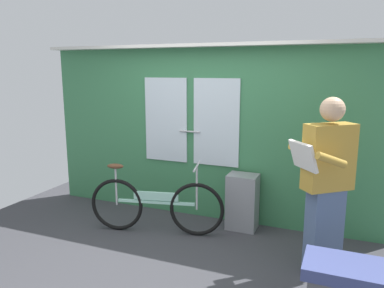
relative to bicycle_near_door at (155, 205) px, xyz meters
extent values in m
cube|color=#38383D|center=(0.37, -0.65, -0.37)|extent=(5.48, 4.37, 0.04)
cube|color=#387A4C|center=(0.37, 0.74, 0.75)|extent=(4.48, 0.08, 2.19)
cube|color=silver|center=(-0.18, 0.69, 0.92)|extent=(0.60, 0.02, 1.10)
cube|color=silver|center=(0.52, 0.69, 0.92)|extent=(0.60, 0.02, 1.10)
cylinder|color=#B2B2B7|center=(0.17, 0.67, 0.79)|extent=(0.28, 0.02, 0.02)
cube|color=silver|center=(0.37, 0.64, 1.86)|extent=(4.48, 0.28, 0.04)
torus|color=black|center=(0.49, 0.11, -0.03)|extent=(0.64, 0.19, 0.64)
torus|color=black|center=(-0.47, -0.11, -0.03)|extent=(0.64, 0.19, 0.64)
cube|color=#9EDBC6|center=(0.01, 0.00, 0.03)|extent=(0.91, 0.24, 0.03)
cube|color=#9EDBC6|center=(0.01, 0.00, 0.11)|extent=(0.53, 0.15, 0.10)
cylinder|color=#B7B7BC|center=(-0.47, -0.11, 0.21)|extent=(0.02, 0.02, 0.48)
ellipsoid|color=brown|center=(-0.47, -0.11, 0.45)|extent=(0.22, 0.13, 0.06)
cylinder|color=#B7B7BC|center=(0.49, 0.11, 0.23)|extent=(0.02, 0.02, 0.52)
cylinder|color=#B7B7BC|center=(0.49, 0.11, 0.49)|extent=(0.12, 0.43, 0.02)
cube|color=slate|center=(1.90, -0.15, 0.06)|extent=(0.36, 0.35, 0.82)
cube|color=#B78C33|center=(1.90, -0.15, 0.79)|extent=(0.48, 0.45, 0.62)
sphere|color=tan|center=(1.90, -0.15, 1.23)|extent=(0.22, 0.22, 0.22)
cube|color=silver|center=(1.68, -0.33, 0.82)|extent=(0.30, 0.33, 0.26)
cylinder|color=#B78C33|center=(1.93, -0.40, 0.82)|extent=(0.28, 0.25, 0.17)
cylinder|color=#B78C33|center=(1.66, -0.08, 0.82)|extent=(0.28, 0.25, 0.17)
cube|color=gray|center=(0.92, 0.52, -0.01)|extent=(0.36, 0.28, 0.68)
cube|color=#3D477F|center=(2.14, -0.82, 0.05)|extent=(0.70, 0.44, 0.10)
camera|label=1|loc=(2.02, -3.76, 1.58)|focal=35.30mm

